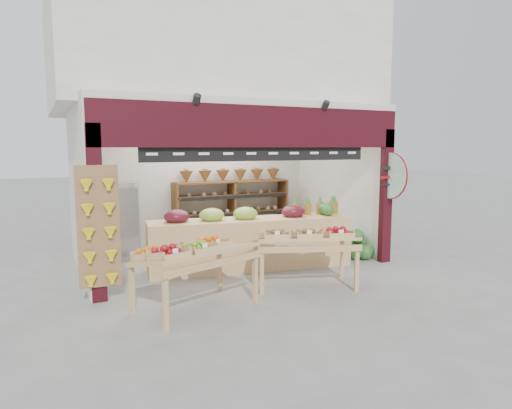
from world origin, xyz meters
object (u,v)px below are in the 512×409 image
(back_shelving, at_px, (232,196))
(display_table_left, at_px, (188,253))
(mid_counter, at_px, (250,241))
(watermelon_pile, at_px, (356,247))
(display_table_right, at_px, (305,237))
(refrigerator, at_px, (123,220))
(cardboard_stack, at_px, (181,252))

(back_shelving, distance_m, display_table_left, 4.60)
(mid_counter, height_order, display_table_left, mid_counter)
(back_shelving, relative_size, watermelon_pile, 3.49)
(mid_counter, xyz_separation_m, watermelon_pile, (2.38, -0.16, -0.31))
(back_shelving, xyz_separation_m, display_table_right, (-0.25, -3.70, -0.32))
(display_table_left, distance_m, display_table_right, 2.10)
(refrigerator, xyz_separation_m, cardboard_stack, (0.92, -1.04, -0.55))
(mid_counter, relative_size, display_table_right, 2.10)
(display_table_right, bearing_deg, back_shelving, 86.12)
(cardboard_stack, height_order, mid_counter, mid_counter)
(display_table_left, xyz_separation_m, watermelon_pile, (4.13, 1.47, -0.61))
(cardboard_stack, distance_m, mid_counter, 1.44)
(watermelon_pile, bearing_deg, mid_counter, 176.06)
(cardboard_stack, distance_m, watermelon_pile, 3.64)
(refrigerator, bearing_deg, cardboard_stack, -28.81)
(mid_counter, distance_m, display_table_right, 1.46)
(back_shelving, relative_size, display_table_left, 1.50)
(back_shelving, distance_m, display_table_right, 3.72)
(mid_counter, relative_size, display_table_left, 2.07)
(refrigerator, distance_m, cardboard_stack, 1.49)
(cardboard_stack, relative_size, display_table_left, 0.55)
(back_shelving, bearing_deg, watermelon_pile, -54.16)
(back_shelving, relative_size, refrigerator, 1.78)
(refrigerator, bearing_deg, watermelon_pile, -5.79)
(refrigerator, relative_size, display_table_right, 0.86)
(cardboard_stack, distance_m, display_table_left, 2.67)
(back_shelving, relative_size, mid_counter, 0.73)
(watermelon_pile, bearing_deg, back_shelving, 125.84)
(refrigerator, relative_size, display_table_left, 0.84)
(mid_counter, bearing_deg, refrigerator, 136.47)
(back_shelving, bearing_deg, display_table_left, -120.68)
(refrigerator, relative_size, cardboard_stack, 1.52)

